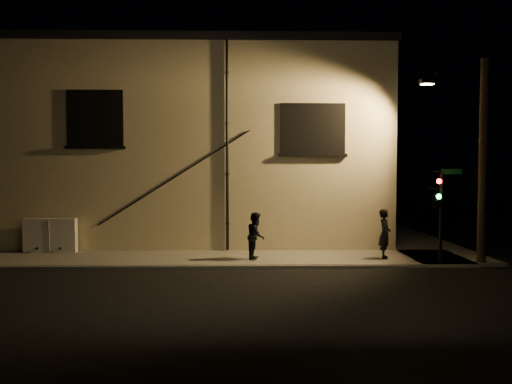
{
  "coord_description": "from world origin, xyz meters",
  "views": [
    {
      "loc": [
        -1.07,
        -16.91,
        3.42
      ],
      "look_at": [
        -0.68,
        1.8,
        2.52
      ],
      "focal_mm": 35.0,
      "sensor_mm": 36.0,
      "label": 1
    }
  ],
  "objects_px": {
    "streetlamp_pole": "(480,157)",
    "traffic_signal": "(437,200)",
    "pedestrian_a": "(385,234)",
    "utility_cabinet": "(50,235)",
    "pedestrian_b": "(256,236)"
  },
  "relations": [
    {
      "from": "pedestrian_b",
      "to": "streetlamp_pole",
      "type": "relative_size",
      "value": 0.24
    },
    {
      "from": "utility_cabinet",
      "to": "streetlamp_pole",
      "type": "xyz_separation_m",
      "value": [
        15.84,
        -2.36,
        3.03
      ]
    },
    {
      "from": "pedestrian_b",
      "to": "pedestrian_a",
      "type": "bearing_deg",
      "value": -80.04
    },
    {
      "from": "pedestrian_a",
      "to": "pedestrian_b",
      "type": "bearing_deg",
      "value": 103.86
    },
    {
      "from": "traffic_signal",
      "to": "pedestrian_a",
      "type": "bearing_deg",
      "value": 149.18
    },
    {
      "from": "traffic_signal",
      "to": "streetlamp_pole",
      "type": "relative_size",
      "value": 0.45
    },
    {
      "from": "traffic_signal",
      "to": "streetlamp_pole",
      "type": "bearing_deg",
      "value": 5.76
    },
    {
      "from": "pedestrian_a",
      "to": "pedestrian_b",
      "type": "distance_m",
      "value": 4.71
    },
    {
      "from": "streetlamp_pole",
      "to": "pedestrian_b",
      "type": "bearing_deg",
      "value": 174.53
    },
    {
      "from": "utility_cabinet",
      "to": "pedestrian_a",
      "type": "height_order",
      "value": "pedestrian_a"
    },
    {
      "from": "streetlamp_pole",
      "to": "pedestrian_a",
      "type": "bearing_deg",
      "value": 166.11
    },
    {
      "from": "streetlamp_pole",
      "to": "traffic_signal",
      "type": "bearing_deg",
      "value": -174.24
    },
    {
      "from": "traffic_signal",
      "to": "streetlamp_pole",
      "type": "distance_m",
      "value": 2.16
    },
    {
      "from": "utility_cabinet",
      "to": "pedestrian_b",
      "type": "relative_size",
      "value": 1.2
    },
    {
      "from": "utility_cabinet",
      "to": "streetlamp_pole",
      "type": "height_order",
      "value": "streetlamp_pole"
    }
  ]
}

